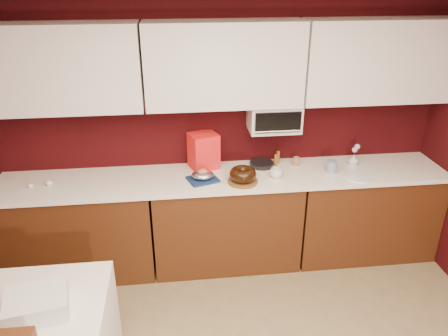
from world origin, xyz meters
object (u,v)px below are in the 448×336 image
toaster_oven (274,117)px  blue_jar (332,166)px  newspaper_stack (37,304)px  bundt_cake (243,174)px  pandoro_box (204,151)px  flower_vase (353,159)px  foil_ham_nest (203,175)px  coffee_mug (276,172)px

toaster_oven → blue_jar: bearing=-22.3°
newspaper_stack → toaster_oven: bearing=42.1°
bundt_cake → newspaper_stack: 1.87m
pandoro_box → bundt_cake: bearing=-68.2°
toaster_oven → flower_vase: size_ratio=4.18×
blue_jar → newspaper_stack: bearing=-148.8°
foil_ham_nest → flower_vase: flower_vase is taller
foil_ham_nest → newspaper_stack: (-1.06, -1.32, -0.14)m
newspaper_stack → pandoro_box: bearing=55.5°
newspaper_stack → foil_ham_nest: bearing=51.1°
foil_ham_nest → coffee_mug: coffee_mug is taller
foil_ham_nest → pandoro_box: bearing=83.8°
foil_ham_nest → blue_jar: 1.17m
coffee_mug → flower_vase: size_ratio=0.96×
pandoro_box → blue_jar: size_ratio=3.00×
bundt_cake → flower_vase: size_ratio=2.16×
blue_jar → newspaper_stack: blue_jar is taller
pandoro_box → foil_ham_nest: bearing=-115.0°
bundt_cake → coffee_mug: bearing=12.0°
bundt_cake → pandoro_box: bearing=130.6°
pandoro_box → newspaper_stack: size_ratio=0.95×
flower_vase → coffee_mug: bearing=-166.3°
pandoro_box → blue_jar: pandoro_box is taller
toaster_oven → newspaper_stack: 2.39m
coffee_mug → foil_ham_nest: bearing=178.3°
bundt_cake → coffee_mug: bundt_cake is taller
pandoro_box → newspaper_stack: pandoro_box is taller
pandoro_box → coffee_mug: (0.61, -0.29, -0.11)m
toaster_oven → newspaper_stack: toaster_oven is taller
bundt_cake → coffee_mug: 0.32m
foil_ham_nest → flower_vase: 1.43m
foil_ham_nest → pandoro_box: pandoro_box is taller
foil_ham_nest → blue_jar: size_ratio=1.77×
bundt_cake → pandoro_box: (-0.31, 0.36, 0.08)m
pandoro_box → flower_vase: 1.40m
toaster_oven → pandoro_box: bearing=176.8°
blue_jar → foil_ham_nest: bearing=-178.4°
flower_vase → newspaper_stack: (-2.49, -1.49, -0.14)m
toaster_oven → pandoro_box: size_ratio=1.38×
toaster_oven → foil_ham_nest: size_ratio=2.34×
bundt_cake → foil_ham_nest: 0.35m
coffee_mug → newspaper_stack: (-1.71, -1.30, -0.14)m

